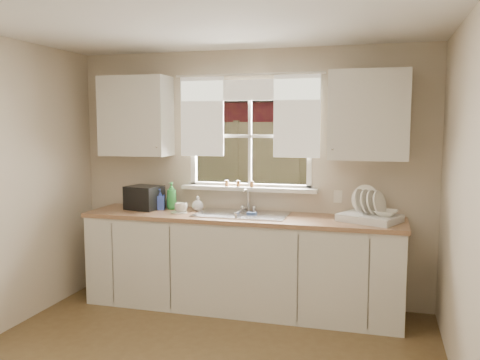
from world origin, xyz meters
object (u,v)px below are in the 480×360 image
(soap_bottle_a, at_px, (172,196))
(cup, at_px, (181,208))
(dish_rack, at_px, (369,214))
(black_appliance, at_px, (144,198))

(soap_bottle_a, bearing_deg, cup, -44.53)
(dish_rack, xyz_separation_m, soap_bottle_a, (-1.95, 0.13, 0.07))
(dish_rack, relative_size, cup, 4.90)
(dish_rack, bearing_deg, black_appliance, 178.51)
(dish_rack, distance_m, cup, 1.78)
(dish_rack, bearing_deg, cup, -178.70)
(dish_rack, relative_size, soap_bottle_a, 2.18)
(soap_bottle_a, xyz_separation_m, cup, (0.17, -0.17, -0.09))
(black_appliance, bearing_deg, soap_bottle_a, 26.56)
(cup, xyz_separation_m, black_appliance, (-0.44, 0.10, 0.07))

